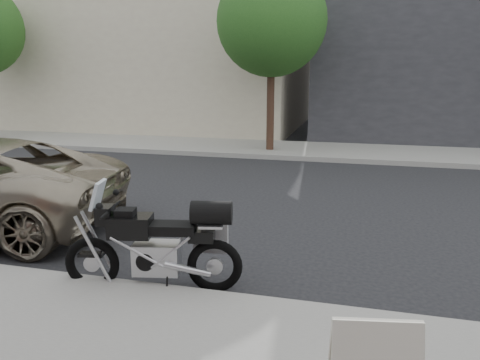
% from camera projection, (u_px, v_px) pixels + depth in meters
% --- Properties ---
extents(ground, '(120.00, 120.00, 0.00)m').
position_uv_depth(ground, '(312.00, 211.00, 9.19)').
color(ground, black).
rests_on(ground, ground).
extents(far_sidewalk, '(44.00, 3.00, 0.15)m').
position_uv_depth(far_sidewalk, '(333.00, 152.00, 15.29)').
color(far_sidewalk, gray).
rests_on(far_sidewalk, ground).
extents(far_building_cream, '(14.00, 11.00, 8.00)m').
position_uv_depth(far_building_cream, '(161.00, 42.00, 23.16)').
color(far_building_cream, '#B6A891').
rests_on(far_building_cream, ground).
extents(street_tree_mid, '(3.40, 3.40, 5.70)m').
position_uv_depth(street_tree_mid, '(272.00, 21.00, 14.37)').
color(street_tree_mid, '#3B261B').
rests_on(street_tree_mid, far_sidewalk).
extents(motorcycle, '(2.21, 0.99, 1.41)m').
position_uv_depth(motorcycle, '(164.00, 244.00, 5.77)').
color(motorcycle, black).
rests_on(motorcycle, ground).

